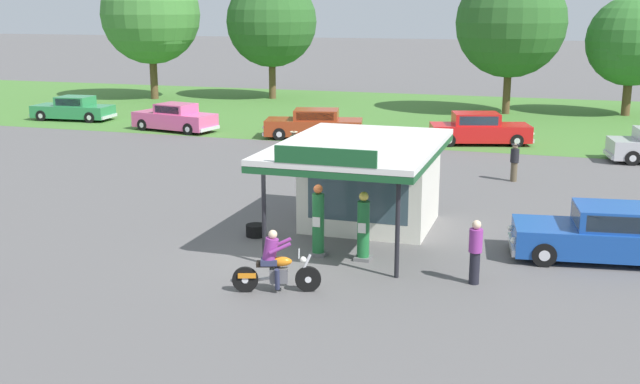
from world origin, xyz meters
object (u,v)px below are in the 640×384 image
Objects in this scene: parked_car_back_row_centre_left at (479,130)px; bystander_chatting_near_pumps at (475,251)px; featured_classic_sedan at (604,235)px; parked_car_back_row_centre at (175,118)px; bystander_standing_back_lot at (514,161)px; motorcycle_with_rider at (275,266)px; parked_car_back_row_far_left at (73,109)px; spare_tire_stack at (256,230)px; parked_car_back_row_left at (314,125)px; bystander_admiring_sedan at (294,147)px; gas_pump_offside at (363,229)px; gas_pump_nearside at (318,223)px.

bystander_chatting_near_pumps reaches higher than parked_car_back_row_centre_left.
parked_car_back_row_centre is (-22.04, 16.68, 0.01)m from featured_classic_sedan.
motorcycle_with_rider is at bearing -108.51° from bystander_standing_back_lot.
parked_car_back_row_centre is 16.82m from parked_car_back_row_centre_left.
parked_car_back_row_far_left is 27.94m from spare_tire_stack.
featured_classic_sedan is 0.91× the size of parked_car_back_row_left.
motorcycle_with_rider is at bearing -96.40° from parked_car_back_row_centre_left.
parked_car_back_row_centre is at bearing 143.31° from bystander_admiring_sedan.
parked_car_back_row_left is at bearing 111.74° from gas_pump_offside.
bystander_chatting_near_pumps is at bearing -136.59° from featured_classic_sedan.
spare_tire_stack is at bearing 153.23° from gas_pump_nearside.
parked_car_back_row_centre is 8.23m from parked_car_back_row_left.
motorcycle_with_rider is (-1.46, -2.99, -0.23)m from gas_pump_offside.
gas_pump_nearside reaches higher than parked_car_back_row_centre_left.
bystander_standing_back_lot reaches higher than parked_car_back_row_far_left.
gas_pump_nearside is 1.34× the size of bystander_standing_back_lot.
parked_car_back_row_left is at bearing 118.28° from bystander_chatting_near_pumps.
gas_pump_nearside is 0.37× the size of parked_car_back_row_left.
gas_pump_nearside is 1.30m from gas_pump_offside.
bystander_standing_back_lot reaches higher than spare_tire_stack.
featured_classic_sedan is (6.31, 2.05, -0.18)m from gas_pump_offside.
bystander_standing_back_lot is at bearing 71.49° from motorcycle_with_rider.
parked_car_back_row_centre_left is at bearing 75.48° from spare_tire_stack.
parked_car_back_row_centre_left is 20.63m from bystander_chatting_near_pumps.
parked_car_back_row_left is 8.60m from parked_car_back_row_centre_left.
bystander_chatting_near_pumps is at bearing -84.26° from parked_car_back_row_centre_left.
bystander_standing_back_lot is at bearing -21.27° from parked_car_back_row_centre.
parked_car_back_row_far_left is at bearing 160.95° from bystander_standing_back_lot.
bystander_standing_back_lot reaches higher than featured_classic_sedan.
featured_classic_sedan is 35.34m from parked_car_back_row_far_left.
featured_classic_sedan is at bearing 32.96° from motorcycle_with_rider.
bystander_chatting_near_pumps reaches higher than motorcycle_with_rider.
parked_car_back_row_centre is (-14.43, 18.73, -0.23)m from gas_pump_nearside.
parked_car_back_row_far_left is 8.58× the size of spare_tire_stack.
bystander_standing_back_lot is at bearing -34.67° from parked_car_back_row_left.
featured_classic_sedan is 18.29m from parked_car_back_row_centre_left.
parked_car_back_row_far_left is (-30.05, 18.61, -0.03)m from featured_classic_sedan.
motorcycle_with_rider reaches higher than bystander_admiring_sedan.
parked_car_back_row_centre_left is (-5.24, 17.52, 0.03)m from featured_classic_sedan.
bystander_admiring_sedan is (-6.09, 11.55, -0.07)m from gas_pump_offside.
parked_car_back_row_centre_left reaches higher than parked_car_back_row_far_left.
gas_pump_nearside is at bearing -112.27° from bystander_standing_back_lot.
gas_pump_offside reaches higher than parked_car_back_row_centre_left.
parked_car_back_row_left is 3.61× the size of bystander_admiring_sedan.
parked_car_back_row_far_left is at bearing 148.23° from featured_classic_sedan.
spare_tire_stack is at bearing -55.51° from parked_car_back_row_centre.
featured_classic_sedan is 3.31× the size of bystander_standing_back_lot.
bystander_chatting_near_pumps is (9.23, -12.51, 0.06)m from bystander_admiring_sedan.
gas_pump_offside is at bearing -49.98° from parked_car_back_row_centre.
parked_car_back_row_far_left is (-22.27, 23.64, 0.01)m from motorcycle_with_rider.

